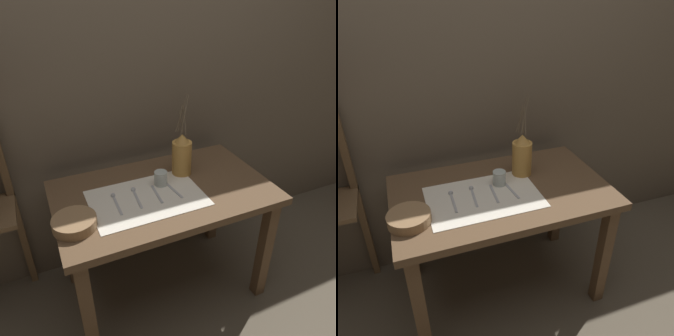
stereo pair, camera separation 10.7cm
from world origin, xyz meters
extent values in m
plane|color=brown|center=(0.00, 0.00, 0.00)|extent=(12.00, 12.00, 0.00)
cube|color=brown|center=(0.00, 0.44, 1.20)|extent=(7.00, 0.06, 2.40)
cube|color=brown|center=(0.00, 0.00, 0.69)|extent=(1.10, 0.67, 0.04)
cube|color=brown|center=(-0.49, -0.27, 0.33)|extent=(0.06, 0.06, 0.67)
cube|color=brown|center=(0.49, -0.27, 0.33)|extent=(0.06, 0.06, 0.67)
cube|color=brown|center=(-0.49, 0.27, 0.33)|extent=(0.06, 0.06, 0.67)
cube|color=brown|center=(0.49, 0.27, 0.33)|extent=(0.06, 0.06, 0.67)
cube|color=brown|center=(-0.72, 0.38, 0.58)|extent=(0.04, 0.04, 1.16)
cube|color=silver|center=(-0.10, -0.04, 0.71)|extent=(0.55, 0.37, 0.00)
cylinder|color=#B7843D|center=(0.16, 0.11, 0.80)|extent=(0.11, 0.11, 0.19)
cone|color=#B7843D|center=(0.16, 0.11, 0.92)|extent=(0.08, 0.08, 0.05)
cylinder|color=brown|center=(0.16, 0.13, 1.05)|extent=(0.05, 0.03, 0.21)
cylinder|color=brown|center=(0.17, 0.12, 1.01)|extent=(0.01, 0.01, 0.14)
cylinder|color=brown|center=(0.17, 0.10, 1.01)|extent=(0.00, 0.03, 0.13)
cylinder|color=brown|center=(0.15, 0.12, 1.02)|extent=(0.01, 0.04, 0.16)
cylinder|color=brown|center=(0.16, 0.13, 1.01)|extent=(0.03, 0.01, 0.13)
cylinder|color=brown|center=(0.16, 0.10, 1.05)|extent=(0.05, 0.01, 0.20)
cylinder|color=#8E6B47|center=(-0.47, -0.11, 0.73)|extent=(0.19, 0.19, 0.05)
cylinder|color=#B7C1BC|center=(0.01, 0.05, 0.75)|extent=(0.07, 0.07, 0.07)
cube|color=#A8A8AD|center=(-0.26, -0.04, 0.71)|extent=(0.02, 0.16, 0.00)
sphere|color=#A8A8AD|center=(-0.25, 0.04, 0.71)|extent=(0.02, 0.02, 0.02)
cube|color=#A8A8AD|center=(-0.15, -0.03, 0.71)|extent=(0.02, 0.16, 0.00)
sphere|color=#A8A8AD|center=(-0.14, 0.05, 0.71)|extent=(0.02, 0.02, 0.02)
cube|color=#A8A8AD|center=(-0.05, -0.03, 0.71)|extent=(0.02, 0.16, 0.00)
cube|color=#A8A8AD|center=(0.04, -0.03, 0.71)|extent=(0.03, 0.16, 0.00)
camera|label=1|loc=(-0.55, -1.28, 1.63)|focal=35.00mm
camera|label=2|loc=(-0.45, -1.32, 1.63)|focal=35.00mm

